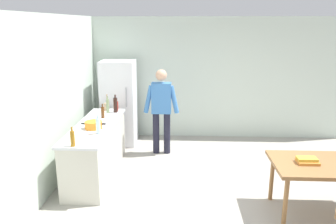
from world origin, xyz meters
TOP-DOWN VIEW (x-y plane):
  - ground_plane at (0.00, 0.00)m, footprint 14.00×14.00m
  - wall_back at (0.00, 3.00)m, footprint 6.40×0.12m
  - wall_left at (-2.60, 0.20)m, footprint 0.12×5.60m
  - kitchen_counter at (-2.00, 0.80)m, footprint 0.64×2.20m
  - refrigerator at (-1.90, 2.40)m, footprint 0.70×0.67m
  - person at (-0.95, 1.85)m, footprint 0.70×0.22m
  - dining_table at (1.40, -0.30)m, footprint 1.40×0.90m
  - cooking_pot at (-1.97, 0.59)m, footprint 0.40×0.28m
  - utensil_jar at (-2.02, 1.77)m, footprint 0.11×0.11m
  - bottle_sauce_red at (-1.82, 1.76)m, footprint 0.06×0.06m
  - bottle_vinegar_tall at (-1.95, 1.58)m, footprint 0.06×0.06m
  - bottle_oil_amber at (-2.04, -0.23)m, footprint 0.06×0.06m
  - bottle_beer_brown at (-1.97, 1.23)m, footprint 0.06×0.06m
  - bottle_wine_dark at (-1.82, 1.63)m, footprint 0.08×0.08m
  - bottle_water_clear at (-1.82, 0.33)m, footprint 0.07×0.07m
  - book_stack at (1.15, -0.31)m, footprint 0.27×0.19m

SIDE VIEW (x-z plane):
  - ground_plane at x=0.00m, z-range 0.00..0.00m
  - kitchen_counter at x=-2.00m, z-range 0.00..0.90m
  - dining_table at x=1.40m, z-range 0.30..1.05m
  - book_stack at x=1.15m, z-range 0.75..0.82m
  - refrigerator at x=-1.90m, z-range 0.00..1.80m
  - cooking_pot at x=-1.97m, z-range 0.90..1.02m
  - person at x=-0.95m, z-range 0.13..1.83m
  - utensil_jar at x=-2.02m, z-range 0.82..1.14m
  - bottle_sauce_red at x=-1.82m, z-range 0.88..1.12m
  - bottle_beer_brown at x=-1.97m, z-range 0.88..1.14m
  - bottle_oil_amber at x=-2.04m, z-range 0.88..1.16m
  - bottle_water_clear at x=-1.82m, z-range 0.88..1.18m
  - bottle_vinegar_tall at x=-1.95m, z-range 0.88..1.20m
  - bottle_wine_dark at x=-1.82m, z-range 0.88..1.22m
  - wall_back at x=0.00m, z-range 0.00..2.70m
  - wall_left at x=-2.60m, z-range 0.00..2.70m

